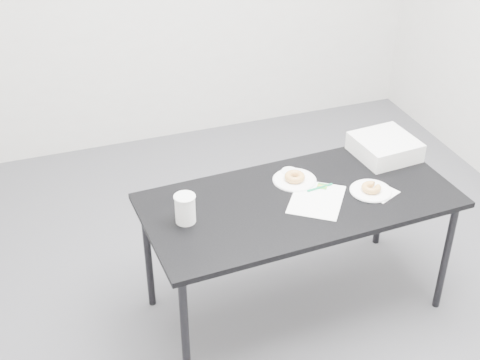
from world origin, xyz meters
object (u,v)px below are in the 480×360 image
object	(u,v)px
pen	(320,187)
plate_far	(295,180)
bakery_box	(385,147)
donut_far	(295,177)
plate_near	(371,191)
scorecard	(317,199)
table	(299,207)
donut_near	(371,188)
coffee_cup	(185,209)

from	to	relation	value
pen	plate_far	xyz separation A→B (m)	(-0.09, 0.11, -0.00)
bakery_box	donut_far	bearing A→B (deg)	-177.22
plate_near	donut_far	world-z (taller)	donut_far
scorecard	plate_far	distance (m)	0.20
table	donut_near	xyz separation A→B (m)	(0.35, -0.07, 0.08)
plate_near	bakery_box	bearing A→B (deg)	50.65
plate_near	donut_near	world-z (taller)	donut_near
pen	plate_far	world-z (taller)	pen
table	coffee_cup	world-z (taller)	coffee_cup
table	bakery_box	world-z (taller)	bakery_box
coffee_cup	donut_far	bearing A→B (deg)	13.88
scorecard	bakery_box	distance (m)	0.59
table	bakery_box	distance (m)	0.65
coffee_cup	table	bearing A→B (deg)	-0.27
plate_near	plate_far	xyz separation A→B (m)	(-0.32, 0.22, -0.00)
coffee_cup	bakery_box	size ratio (longest dim) A/B	0.47
table	plate_far	distance (m)	0.17
plate_near	plate_far	world-z (taller)	plate_near
donut_near	plate_far	xyz separation A→B (m)	(-0.32, 0.22, -0.02)
table	plate_far	xyz separation A→B (m)	(0.04, 0.16, 0.06)
donut_near	donut_far	bearing A→B (deg)	144.97
donut_near	plate_far	distance (m)	0.39
coffee_cup	bakery_box	xyz separation A→B (m)	(1.18, 0.23, -0.02)
table	pen	bearing A→B (deg)	16.20
plate_far	donut_far	size ratio (longest dim) A/B	2.13
pen	table	bearing A→B (deg)	-168.15
donut_near	donut_far	size ratio (longest dim) A/B	0.93
donut_near	donut_far	distance (m)	0.39
plate_near	donut_far	distance (m)	0.39
scorecard	plate_far	bearing A→B (deg)	135.38
scorecard	plate_near	xyz separation A→B (m)	(0.28, -0.03, 0.00)
donut_near	coffee_cup	distance (m)	0.94
table	pen	world-z (taller)	pen
bakery_box	donut_near	bearing A→B (deg)	-134.08
plate_far	plate_near	bearing A→B (deg)	-35.03
pen	coffee_cup	size ratio (longest dim) A/B	1.01
plate_far	donut_far	bearing A→B (deg)	0.00
donut_far	coffee_cup	size ratio (longest dim) A/B	0.73
scorecard	plate_near	bearing A→B (deg)	30.23
pen	donut_far	xyz separation A→B (m)	(-0.09, 0.11, 0.02)
scorecard	donut_near	distance (m)	0.29
pen	coffee_cup	distance (m)	0.71
plate_near	coffee_cup	xyz separation A→B (m)	(-0.94, 0.07, 0.07)
plate_near	bakery_box	size ratio (longest dim) A/B	0.69
table	plate_near	bearing A→B (deg)	-13.50
pen	donut_far	size ratio (longest dim) A/B	1.37
pen	plate_near	distance (m)	0.25
plate_near	donut_near	xyz separation A→B (m)	(0.00, 0.00, 0.02)
table	scorecard	size ratio (longest dim) A/B	5.08
scorecard	pen	world-z (taller)	pen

